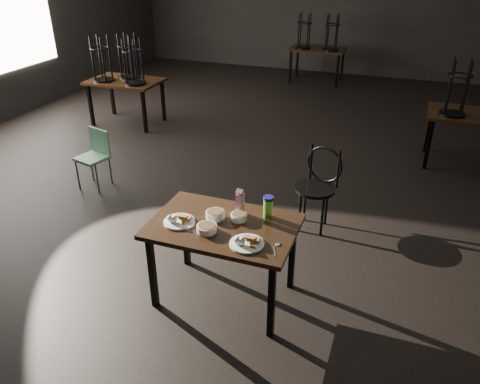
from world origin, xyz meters
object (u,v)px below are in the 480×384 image
at_px(main_table, 224,232).
at_px(water_bottle, 268,207).
at_px(juice_carton, 240,202).
at_px(bentwood_chair, 319,182).
at_px(school_chair, 95,153).

bearing_deg(main_table, water_bottle, 37.15).
xyz_separation_m(main_table, juice_carton, (0.07, 0.21, 0.19)).
distance_m(juice_carton, bentwood_chair, 1.36).
relative_size(main_table, bentwood_chair, 1.32).
distance_m(water_bottle, bentwood_chair, 1.27).
distance_m(juice_carton, water_bottle, 0.24).
bearing_deg(bentwood_chair, school_chair, -164.53).
bearing_deg(main_table, bentwood_chair, 70.65).
bearing_deg(school_chair, main_table, -17.32).
height_order(bentwood_chair, school_chair, bentwood_chair).
height_order(water_bottle, school_chair, water_bottle).
relative_size(main_table, water_bottle, 6.16).
relative_size(water_bottle, school_chair, 0.26).
height_order(main_table, water_bottle, water_bottle).
height_order(water_bottle, bentwood_chair, water_bottle).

